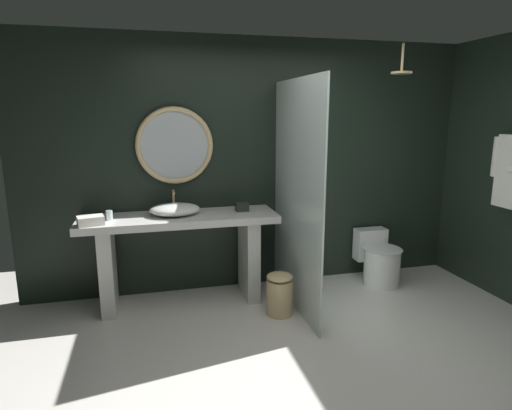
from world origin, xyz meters
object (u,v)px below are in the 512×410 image
(tissue_box, at_px, (242,207))
(toilet, at_px, (379,260))
(vessel_sink, at_px, (175,209))
(rain_shower_head, at_px, (402,70))
(tumbler_cup, at_px, (109,215))
(waste_bin, at_px, (280,294))
(folded_hand_towel, at_px, (91,221))
(round_wall_mirror, at_px, (175,146))

(tissue_box, xyz_separation_m, toilet, (1.53, -0.07, -0.67))
(vessel_sink, relative_size, rain_shower_head, 1.70)
(vessel_sink, relative_size, tumbler_cup, 5.41)
(tumbler_cup, distance_m, rain_shower_head, 3.09)
(vessel_sink, xyz_separation_m, tumbler_cup, (-0.60, -0.06, -0.01))
(waste_bin, bearing_deg, rain_shower_head, 12.49)
(tumbler_cup, distance_m, waste_bin, 1.73)
(tissue_box, height_order, waste_bin, tissue_box)
(toilet, relative_size, folded_hand_towel, 2.67)
(round_wall_mirror, bearing_deg, tumbler_cup, -155.70)
(tumbler_cup, relative_size, toilet, 0.15)
(vessel_sink, distance_m, tumbler_cup, 0.60)
(tissue_box, distance_m, toilet, 1.67)
(round_wall_mirror, relative_size, folded_hand_towel, 3.48)
(toilet, distance_m, waste_bin, 1.37)
(vessel_sink, bearing_deg, folded_hand_towel, -164.23)
(round_wall_mirror, bearing_deg, toilet, -7.60)
(folded_hand_towel, bearing_deg, tissue_box, 8.91)
(vessel_sink, relative_size, folded_hand_towel, 2.20)
(rain_shower_head, distance_m, waste_bin, 2.44)
(toilet, bearing_deg, folded_hand_towel, -177.02)
(tissue_box, xyz_separation_m, round_wall_mirror, (-0.62, 0.22, 0.61))
(waste_bin, height_order, folded_hand_towel, folded_hand_towel)
(toilet, bearing_deg, vessel_sink, 178.52)
(vessel_sink, distance_m, rain_shower_head, 2.56)
(tumbler_cup, xyz_separation_m, rain_shower_head, (2.79, -0.18, 1.32))
(tissue_box, height_order, round_wall_mirror, round_wall_mirror)
(tumbler_cup, bearing_deg, rain_shower_head, -3.73)
(vessel_sink, xyz_separation_m, rain_shower_head, (2.19, -0.24, 1.31))
(toilet, height_order, folded_hand_towel, folded_hand_towel)
(waste_bin, bearing_deg, vessel_sink, 149.68)
(vessel_sink, xyz_separation_m, toilet, (2.19, -0.06, -0.69))
(round_wall_mirror, relative_size, waste_bin, 1.86)
(round_wall_mirror, bearing_deg, folded_hand_towel, -150.52)
(rain_shower_head, height_order, folded_hand_towel, rain_shower_head)
(toilet, xyz_separation_m, waste_bin, (-1.29, -0.47, -0.05))
(rain_shower_head, bearing_deg, round_wall_mirror, 167.75)
(waste_bin, relative_size, folded_hand_towel, 1.87)
(toilet, xyz_separation_m, folded_hand_towel, (-2.93, -0.15, 0.67))
(tumbler_cup, relative_size, round_wall_mirror, 0.12)
(tumbler_cup, xyz_separation_m, tissue_box, (1.26, 0.07, -0.00))
(tumbler_cup, distance_m, folded_hand_towel, 0.21)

